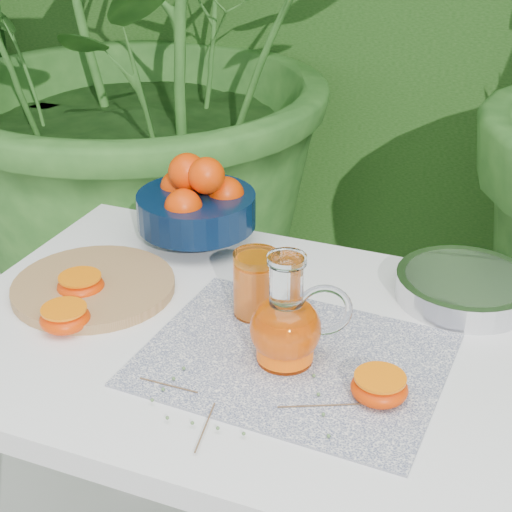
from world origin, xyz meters
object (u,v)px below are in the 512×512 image
at_px(white_table, 252,373).
at_px(juice_pitcher, 287,325).
at_px(saute_pan, 467,287).
at_px(cutting_board, 94,287).
at_px(fruit_bowl, 197,202).

distance_m(white_table, juice_pitcher, 0.18).
distance_m(juice_pitcher, saute_pan, 0.37).
xyz_separation_m(cutting_board, saute_pan, (0.61, 0.22, 0.01)).
xyz_separation_m(cutting_board, fruit_bowl, (0.08, 0.25, 0.07)).
relative_size(fruit_bowl, juice_pitcher, 1.32).
distance_m(fruit_bowl, saute_pan, 0.53).
xyz_separation_m(white_table, fruit_bowl, (-0.22, 0.27, 0.17)).
bearing_deg(juice_pitcher, white_table, 145.68).
height_order(white_table, cutting_board, cutting_board).
bearing_deg(cutting_board, fruit_bowl, 71.09).
distance_m(white_table, cutting_board, 0.32).
height_order(fruit_bowl, saute_pan, fruit_bowl).
bearing_deg(cutting_board, juice_pitcher, -10.62).
bearing_deg(saute_pan, cutting_board, -160.24).
distance_m(cutting_board, fruit_bowl, 0.27).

